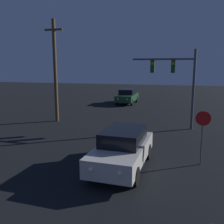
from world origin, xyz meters
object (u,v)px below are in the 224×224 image
(car_near, at_px, (123,148))
(traffic_signal_mast, at_px, (177,76))
(stop_sign, at_px, (203,128))
(utility_pole, at_px, (55,70))
(car_far, at_px, (127,96))

(car_near, height_order, traffic_signal_mast, traffic_signal_mast)
(stop_sign, xyz_separation_m, utility_pole, (-10.77, 6.77, 2.45))
(car_far, distance_m, stop_sign, 19.49)
(car_far, bearing_deg, stop_sign, 112.67)
(car_far, relative_size, traffic_signal_mast, 0.85)
(traffic_signal_mast, distance_m, utility_pole, 9.49)
(stop_sign, bearing_deg, car_far, 111.58)
(traffic_signal_mast, xyz_separation_m, utility_pole, (-9.49, -0.09, 0.41))
(car_near, distance_m, car_far, 19.74)
(car_near, distance_m, traffic_signal_mast, 8.87)
(car_near, bearing_deg, car_far, -76.54)
(car_far, height_order, stop_sign, stop_sign)
(utility_pole, bearing_deg, car_near, -47.49)
(traffic_signal_mast, bearing_deg, car_far, 117.61)
(traffic_signal_mast, bearing_deg, car_near, -104.61)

